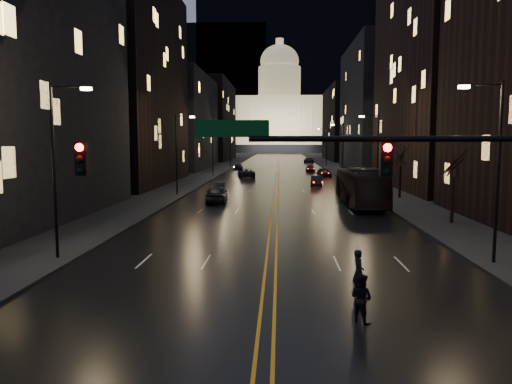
# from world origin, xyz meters

# --- Properties ---
(ground) EXTENTS (900.00, 900.00, 0.00)m
(ground) POSITION_xyz_m (0.00, 0.00, 0.00)
(ground) COLOR black
(ground) RESTS_ON ground
(road) EXTENTS (20.00, 320.00, 0.02)m
(road) POSITION_xyz_m (0.00, 130.00, 0.01)
(road) COLOR black
(road) RESTS_ON ground
(sidewalk_left) EXTENTS (8.00, 320.00, 0.16)m
(sidewalk_left) POSITION_xyz_m (-14.00, 130.00, 0.08)
(sidewalk_left) COLOR black
(sidewalk_left) RESTS_ON ground
(sidewalk_right) EXTENTS (8.00, 320.00, 0.16)m
(sidewalk_right) POSITION_xyz_m (14.00, 130.00, 0.08)
(sidewalk_right) COLOR black
(sidewalk_right) RESTS_ON ground
(center_line) EXTENTS (0.62, 320.00, 0.01)m
(center_line) POSITION_xyz_m (0.00, 130.00, 0.03)
(center_line) COLOR orange
(center_line) RESTS_ON road
(building_left_mid) EXTENTS (12.00, 30.00, 28.00)m
(building_left_mid) POSITION_xyz_m (-21.00, 54.00, 14.00)
(building_left_mid) COLOR black
(building_left_mid) RESTS_ON ground
(building_left_far) EXTENTS (12.00, 34.00, 20.00)m
(building_left_far) POSITION_xyz_m (-21.00, 92.00, 10.00)
(building_left_far) COLOR black
(building_left_far) RESTS_ON ground
(building_left_dist) EXTENTS (12.00, 40.00, 24.00)m
(building_left_dist) POSITION_xyz_m (-21.00, 140.00, 12.00)
(building_left_dist) COLOR black
(building_left_dist) RESTS_ON ground
(building_right_tall) EXTENTS (12.00, 30.00, 38.00)m
(building_right_tall) POSITION_xyz_m (21.00, 50.00, 19.00)
(building_right_tall) COLOR black
(building_right_tall) RESTS_ON ground
(building_right_mid) EXTENTS (12.00, 34.00, 26.00)m
(building_right_mid) POSITION_xyz_m (21.00, 92.00, 13.00)
(building_right_mid) COLOR black
(building_right_mid) RESTS_ON ground
(building_right_dist) EXTENTS (12.00, 40.00, 22.00)m
(building_right_dist) POSITION_xyz_m (21.00, 140.00, 11.00)
(building_right_dist) COLOR black
(building_right_dist) RESTS_ON ground
(mountain_ridge) EXTENTS (520.00, 60.00, 130.00)m
(mountain_ridge) POSITION_xyz_m (40.00, 380.00, 65.00)
(mountain_ridge) COLOR black
(mountain_ridge) RESTS_ON ground
(capitol) EXTENTS (90.00, 50.00, 58.50)m
(capitol) POSITION_xyz_m (0.00, 250.00, 17.15)
(capitol) COLOR black
(capitol) RESTS_ON ground
(traffic_signal) EXTENTS (17.29, 0.45, 7.00)m
(traffic_signal) POSITION_xyz_m (5.91, -0.00, 5.10)
(traffic_signal) COLOR black
(traffic_signal) RESTS_ON ground
(streetlamp_right_near) EXTENTS (2.13, 0.25, 9.00)m
(streetlamp_right_near) POSITION_xyz_m (10.81, 10.00, 5.08)
(streetlamp_right_near) COLOR black
(streetlamp_right_near) RESTS_ON ground
(streetlamp_left_near) EXTENTS (2.13, 0.25, 9.00)m
(streetlamp_left_near) POSITION_xyz_m (-10.81, 10.00, 5.08)
(streetlamp_left_near) COLOR black
(streetlamp_left_near) RESTS_ON ground
(streetlamp_right_mid) EXTENTS (2.13, 0.25, 9.00)m
(streetlamp_right_mid) POSITION_xyz_m (10.81, 40.00, 5.08)
(streetlamp_right_mid) COLOR black
(streetlamp_right_mid) RESTS_ON ground
(streetlamp_left_mid) EXTENTS (2.13, 0.25, 9.00)m
(streetlamp_left_mid) POSITION_xyz_m (-10.81, 40.00, 5.08)
(streetlamp_left_mid) COLOR black
(streetlamp_left_mid) RESTS_ON ground
(streetlamp_right_far) EXTENTS (2.13, 0.25, 9.00)m
(streetlamp_right_far) POSITION_xyz_m (10.81, 70.00, 5.08)
(streetlamp_right_far) COLOR black
(streetlamp_right_far) RESTS_ON ground
(streetlamp_left_far) EXTENTS (2.13, 0.25, 9.00)m
(streetlamp_left_far) POSITION_xyz_m (-10.81, 70.00, 5.08)
(streetlamp_left_far) COLOR black
(streetlamp_left_far) RESTS_ON ground
(streetlamp_right_dist) EXTENTS (2.13, 0.25, 9.00)m
(streetlamp_right_dist) POSITION_xyz_m (10.81, 100.00, 5.08)
(streetlamp_right_dist) COLOR black
(streetlamp_right_dist) RESTS_ON ground
(streetlamp_left_dist) EXTENTS (2.13, 0.25, 9.00)m
(streetlamp_left_dist) POSITION_xyz_m (-10.81, 100.00, 5.08)
(streetlamp_left_dist) COLOR black
(streetlamp_left_dist) RESTS_ON ground
(tree_right_mid) EXTENTS (2.40, 2.40, 6.65)m
(tree_right_mid) POSITION_xyz_m (13.00, 22.00, 4.53)
(tree_right_mid) COLOR black
(tree_right_mid) RESTS_ON ground
(tree_right_far) EXTENTS (2.40, 2.40, 6.65)m
(tree_right_far) POSITION_xyz_m (13.00, 38.00, 4.53)
(tree_right_far) COLOR black
(tree_right_far) RESTS_ON ground
(bus) EXTENTS (3.17, 12.97, 3.60)m
(bus) POSITION_xyz_m (8.08, 32.66, 1.80)
(bus) COLOR black
(bus) RESTS_ON ground
(oncoming_car_a) EXTENTS (2.27, 5.10, 1.70)m
(oncoming_car_a) POSITION_xyz_m (-5.79, 33.99, 0.85)
(oncoming_car_a) COLOR black
(oncoming_car_a) RESTS_ON ground
(oncoming_car_b) EXTENTS (1.93, 4.81, 1.55)m
(oncoming_car_b) POSITION_xyz_m (-6.47, 40.34, 0.78)
(oncoming_car_b) COLOR black
(oncoming_car_b) RESTS_ON ground
(oncoming_car_c) EXTENTS (3.36, 5.95, 1.57)m
(oncoming_car_c) POSITION_xyz_m (-5.08, 66.66, 0.78)
(oncoming_car_c) COLOR black
(oncoming_car_c) RESTS_ON ground
(oncoming_car_d) EXTENTS (2.51, 5.07, 1.42)m
(oncoming_car_d) POSITION_xyz_m (-8.31, 89.04, 0.71)
(oncoming_car_d) COLOR black
(oncoming_car_d) RESTS_ON ground
(receding_car_a) EXTENTS (1.92, 4.43, 1.42)m
(receding_car_a) POSITION_xyz_m (5.37, 51.95, 0.71)
(receding_car_a) COLOR black
(receding_car_a) RESTS_ON ground
(receding_car_b) EXTENTS (2.39, 4.67, 1.52)m
(receding_car_b) POSITION_xyz_m (7.89, 69.85, 0.76)
(receding_car_b) COLOR black
(receding_car_b) RESTS_ON ground
(receding_car_c) EXTENTS (1.97, 4.52, 1.29)m
(receding_car_c) POSITION_xyz_m (6.36, 82.75, 0.65)
(receding_car_c) COLOR black
(receding_car_c) RESTS_ON ground
(receding_car_d) EXTENTS (3.03, 5.75, 1.54)m
(receding_car_d) POSITION_xyz_m (8.26, 120.41, 0.77)
(receding_car_d) COLOR black
(receding_car_d) RESTS_ON ground
(pedestrian_a) EXTENTS (0.46, 0.68, 1.82)m
(pedestrian_a) POSITION_xyz_m (3.59, 5.00, 0.91)
(pedestrian_a) COLOR black
(pedestrian_a) RESTS_ON ground
(pedestrian_b) EXTENTS (0.90, 0.90, 1.69)m
(pedestrian_b) POSITION_xyz_m (3.19, 1.89, 0.84)
(pedestrian_b) COLOR black
(pedestrian_b) RESTS_ON ground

